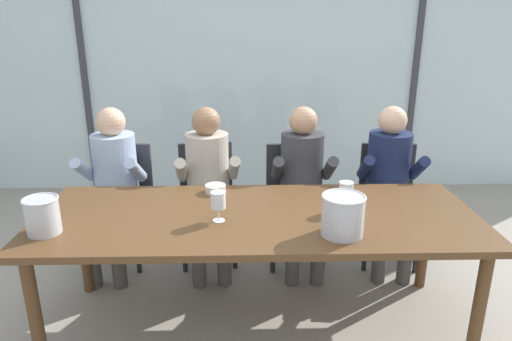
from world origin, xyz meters
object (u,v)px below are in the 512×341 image
at_px(chair_left_of_center, 207,192).
at_px(chair_center, 294,193).
at_px(ice_bucket_primary, 343,215).
at_px(person_pale_blue_shirt, 113,179).
at_px(chair_right_of_center, 388,193).
at_px(person_charcoal_jacket, 303,177).
at_px(ice_bucket_secondary, 42,215).
at_px(dining_table, 257,224).
at_px(wine_glass_by_left_taster, 346,191).
at_px(wine_glass_near_bucket, 218,201).
at_px(tasting_bowl, 215,189).
at_px(chair_near_curtain, 123,193).
at_px(person_beige_jumper, 208,178).
at_px(person_navy_polo, 390,177).

xyz_separation_m(chair_left_of_center, chair_center, (0.68, -0.04, 0.00)).
bearing_deg(ice_bucket_primary, person_pale_blue_shirt, 145.24).
height_order(chair_right_of_center, person_charcoal_jacket, person_charcoal_jacket).
relative_size(chair_center, person_charcoal_jacket, 0.74).
relative_size(ice_bucket_primary, ice_bucket_secondary, 1.16).
distance_m(dining_table, ice_bucket_primary, 0.54).
bearing_deg(wine_glass_by_left_taster, wine_glass_near_bucket, -169.36).
xyz_separation_m(person_charcoal_jacket, ice_bucket_primary, (0.08, -1.03, 0.15)).
distance_m(person_pale_blue_shirt, tasting_bowl, 0.88).
height_order(chair_left_of_center, person_pale_blue_shirt, person_pale_blue_shirt).
bearing_deg(chair_center, chair_near_curtain, 176.22).
distance_m(chair_near_curtain, chair_right_of_center, 2.08).
bearing_deg(tasting_bowl, chair_center, 42.33).
xyz_separation_m(person_pale_blue_shirt, person_beige_jumper, (0.70, 0.00, 0.00)).
relative_size(dining_table, wine_glass_by_left_taster, 14.67).
bearing_deg(wine_glass_near_bucket, chair_near_curtain, 128.84).
distance_m(person_beige_jumper, person_navy_polo, 1.35).
bearing_deg(ice_bucket_primary, ice_bucket_secondary, 177.97).
relative_size(person_charcoal_jacket, ice_bucket_secondary, 6.16).
height_order(dining_table, tasting_bowl, tasting_bowl).
bearing_deg(chair_center, chair_right_of_center, -3.28).
relative_size(chair_right_of_center, wine_glass_near_bucket, 5.15).
height_order(chair_center, person_beige_jumper, person_beige_jumper).
bearing_deg(wine_glass_by_left_taster, tasting_bowl, 158.71).
xyz_separation_m(chair_near_curtain, chair_left_of_center, (0.66, 0.01, 0.00)).
bearing_deg(wine_glass_by_left_taster, person_beige_jumper, 140.84).
bearing_deg(person_navy_polo, person_beige_jumper, -174.47).
bearing_deg(chair_left_of_center, wine_glass_near_bucket, -88.05).
distance_m(person_charcoal_jacket, ice_bucket_primary, 1.04).
bearing_deg(person_charcoal_jacket, person_navy_polo, 0.94).
bearing_deg(chair_right_of_center, person_charcoal_jacket, -165.18).
distance_m(person_beige_jumper, wine_glass_near_bucket, 0.87).
height_order(chair_near_curtain, person_pale_blue_shirt, person_pale_blue_shirt).
xyz_separation_m(person_navy_polo, wine_glass_by_left_taster, (-0.49, -0.71, 0.16)).
relative_size(chair_left_of_center, ice_bucket_primary, 3.90).
bearing_deg(person_charcoal_jacket, chair_right_of_center, 10.13).
relative_size(dining_table, person_beige_jumper, 2.10).
relative_size(chair_left_of_center, person_navy_polo, 0.74).
height_order(chair_near_curtain, ice_bucket_secondary, ice_bucket_secondary).
bearing_deg(ice_bucket_primary, chair_center, 96.22).
relative_size(person_navy_polo, wine_glass_by_left_taster, 6.99).
bearing_deg(person_charcoal_jacket, ice_bucket_secondary, -145.99).
distance_m(chair_center, tasting_bowl, 0.81).
bearing_deg(ice_bucket_primary, chair_right_of_center, 61.93).
distance_m(chair_center, ice_bucket_secondary, 1.84).
relative_size(dining_table, chair_near_curtain, 2.85).
relative_size(chair_center, person_beige_jumper, 0.74).
relative_size(chair_near_curtain, wine_glass_near_bucket, 5.15).
distance_m(person_charcoal_jacket, tasting_bowl, 0.74).
bearing_deg(person_navy_polo, chair_near_curtain, -179.02).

